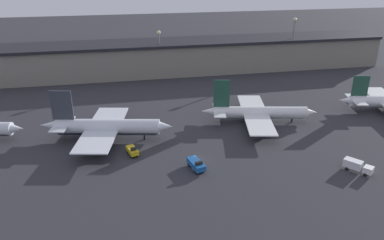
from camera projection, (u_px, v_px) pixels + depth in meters
The scene contains 9 objects.
ground at pixel (197, 161), 97.94m from camera, with size 600.00×600.00×0.00m, color #2D2D33.
terminal_building at pixel (157, 58), 171.39m from camera, with size 215.55×21.48×14.68m.
airplane_1 at pixel (106, 127), 108.09m from camera, with size 38.45×33.22×14.96m.
airplane_2 at pixel (258, 113), 120.06m from camera, with size 37.02×34.88×14.19m.
service_vehicle_0 at pixel (196, 164), 93.35m from camera, with size 3.87×6.69×2.92m.
service_vehicle_2 at pixel (132, 151), 100.30m from camera, with size 3.31×5.24×2.73m.
service_vehicle_3 at pixel (357, 166), 92.33m from camera, with size 6.03×6.94×2.75m.
lamp_post_1 at pixel (159, 47), 164.16m from camera, with size 1.80×1.80×20.53m.
lamp_post_2 at pixel (293, 37), 175.33m from camera, with size 1.80×1.80×24.23m.
Camera 1 is at (-18.97, -83.85, 48.13)m, focal length 35.00 mm.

